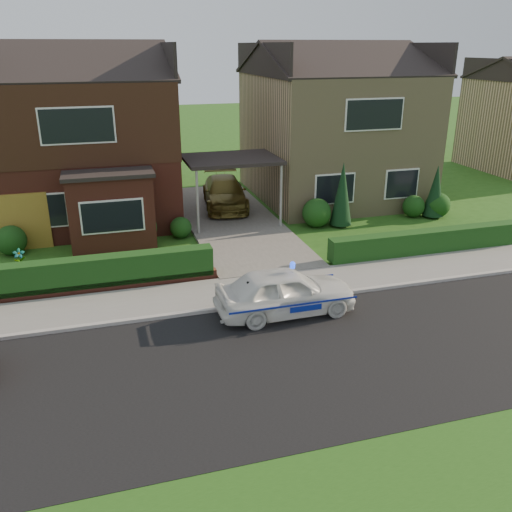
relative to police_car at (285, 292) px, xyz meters
name	(u,v)px	position (x,y,z in m)	size (l,w,h in m)	color
ground	(341,354)	(0.61, -2.40, -0.67)	(120.00, 120.00, 0.00)	#214F15
road	(341,354)	(0.61, -2.40, -0.67)	(60.00, 6.00, 0.02)	black
kerb	(297,299)	(0.61, 0.65, -0.61)	(60.00, 0.16, 0.12)	#9E9993
sidewalk	(285,285)	(0.61, 1.70, -0.62)	(60.00, 2.00, 0.10)	slate
grass_verge	(470,511)	(0.61, -7.40, -0.67)	(60.00, 4.00, 0.01)	#214F15
driveway	(232,221)	(0.61, 8.60, -0.61)	(3.80, 12.00, 0.12)	#666059
house_left	(81,127)	(-5.17, 11.50, 3.14)	(7.50, 9.53, 7.25)	brown
house_right	(333,121)	(6.41, 11.59, 3.00)	(7.50, 8.06, 7.25)	tan
carport_link	(231,160)	(0.61, 8.55, 1.99)	(3.80, 3.00, 2.77)	black
garage_door	(18,222)	(-7.63, 7.56, 0.38)	(2.20, 0.10, 2.10)	brown
dwarf_wall	(92,288)	(-5.19, 2.90, -0.49)	(7.70, 0.25, 0.36)	brown
hedge_left	(92,291)	(-5.19, 3.05, -0.67)	(7.50, 0.55, 0.90)	#163611
hedge_right	(426,254)	(6.41, 2.95, -0.67)	(7.50, 0.55, 0.80)	#163611
shrub_left_far	(11,240)	(-7.89, 7.10, -0.13)	(1.08, 1.08, 1.08)	#163611
shrub_left_mid	(139,228)	(-3.39, 6.90, -0.01)	(1.32, 1.32, 1.32)	#163611
shrub_left_near	(181,228)	(-1.79, 7.20, -0.25)	(0.84, 0.84, 0.84)	#163611
shrub_right_near	(317,213)	(3.81, 7.00, -0.07)	(1.20, 1.20, 1.20)	#163611
shrub_right_mid	(414,206)	(8.41, 7.10, -0.19)	(0.96, 0.96, 0.96)	#163611
shrub_right_far	(438,205)	(9.41, 6.80, -0.13)	(1.08, 1.08, 1.08)	#163611
conifer_a	(342,196)	(4.81, 6.80, 0.63)	(0.90, 0.90, 2.60)	black
conifer_b	(435,193)	(9.21, 6.80, 0.43)	(0.90, 0.90, 2.20)	black
police_car	(285,292)	(0.00, 0.00, 0.00)	(3.59, 3.92, 1.50)	silver
driveway_car	(225,193)	(0.77, 10.60, 0.11)	(1.84, 4.52, 1.31)	brown
potted_plant_a	(20,260)	(-7.46, 5.47, -0.30)	(0.38, 0.26, 0.73)	gray
potted_plant_b	(78,242)	(-5.60, 6.60, -0.25)	(0.37, 0.46, 0.83)	gray
potted_plant_c	(194,260)	(-1.89, 3.84, -0.31)	(0.40, 0.40, 0.71)	gray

